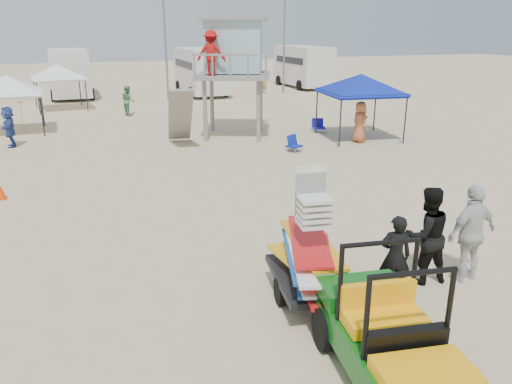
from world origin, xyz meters
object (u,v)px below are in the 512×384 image
object	(u,v)px
utility_cart	(389,327)
surf_trailer	(312,255)
man_left	(395,256)
canopy_blue	(361,77)
lifeguard_tower	(230,51)

from	to	relation	value
utility_cart	surf_trailer	bearing A→B (deg)	89.84
man_left	utility_cart	bearing A→B (deg)	75.36
surf_trailer	canopy_blue	distance (m)	14.54
utility_cart	surf_trailer	size ratio (longest dim) A/B	1.06
utility_cart	surf_trailer	xyz separation A→B (m)	(0.01, 2.33, 0.01)
man_left	lifeguard_tower	bearing A→B (deg)	-73.67
lifeguard_tower	man_left	bearing A→B (deg)	-95.81
lifeguard_tower	utility_cart	bearing A→B (deg)	-100.22
surf_trailer	lifeguard_tower	xyz separation A→B (m)	(3.01, 14.41, 2.83)
utility_cart	man_left	size ratio (longest dim) A/B	1.72
lifeguard_tower	canopy_blue	bearing A→B (deg)	-25.89
surf_trailer	lifeguard_tower	bearing A→B (deg)	78.19
man_left	lifeguard_tower	world-z (taller)	lifeguard_tower
utility_cart	surf_trailer	distance (m)	2.34
surf_trailer	man_left	size ratio (longest dim) A/B	1.61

